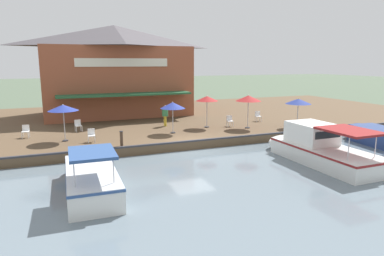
{
  "coord_description": "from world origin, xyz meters",
  "views": [
    {
      "loc": [
        19.59,
        -7.83,
        5.6
      ],
      "look_at": [
        -1.0,
        0.47,
        1.3
      ],
      "focal_mm": 32.0,
      "sensor_mm": 36.0,
      "label": 1
    }
  ],
  "objects_px": {
    "motorboat_outer_channel": "(383,136)",
    "tree_behind_restaurant": "(135,73)",
    "person_mid_patio": "(165,113)",
    "mooring_post": "(121,139)",
    "cafe_chair_mid_patio": "(78,125)",
    "patio_umbrella_back_row": "(248,98)",
    "cafe_chair_back_row_seat": "(258,116)",
    "motorboat_distant_upstream": "(315,147)",
    "cafe_chair_under_first_umbrella": "(230,120)",
    "waterfront_restaurant": "(116,70)",
    "patio_umbrella_far_corner": "(207,99)",
    "cafe_chair_beside_entrance": "(26,131)",
    "patio_umbrella_near_quay_edge": "(63,108)",
    "motorboat_far_downstream": "(91,175)",
    "patio_umbrella_mid_patio_right": "(298,101)",
    "cafe_chair_far_corner_seat": "(91,135)",
    "patio_umbrella_by_entrance": "(173,105)"
  },
  "relations": [
    {
      "from": "motorboat_distant_upstream",
      "to": "motorboat_outer_channel",
      "type": "height_order",
      "value": "motorboat_outer_channel"
    },
    {
      "from": "patio_umbrella_near_quay_edge",
      "to": "cafe_chair_far_corner_seat",
      "type": "xyz_separation_m",
      "value": [
        0.92,
        1.54,
        -1.67
      ]
    },
    {
      "from": "patio_umbrella_near_quay_edge",
      "to": "cafe_chair_back_row_seat",
      "type": "relative_size",
      "value": 2.81
    },
    {
      "from": "waterfront_restaurant",
      "to": "patio_umbrella_far_corner",
      "type": "bearing_deg",
      "value": 28.19
    },
    {
      "from": "motorboat_outer_channel",
      "to": "tree_behind_restaurant",
      "type": "distance_m",
      "value": 23.84
    },
    {
      "from": "cafe_chair_mid_patio",
      "to": "motorboat_far_downstream",
      "type": "height_order",
      "value": "motorboat_far_downstream"
    },
    {
      "from": "motorboat_far_downstream",
      "to": "cafe_chair_under_first_umbrella",
      "type": "bearing_deg",
      "value": 126.24
    },
    {
      "from": "person_mid_patio",
      "to": "motorboat_outer_channel",
      "type": "xyz_separation_m",
      "value": [
        9.58,
        12.2,
        -0.93
      ]
    },
    {
      "from": "patio_umbrella_near_quay_edge",
      "to": "tree_behind_restaurant",
      "type": "distance_m",
      "value": 15.33
    },
    {
      "from": "patio_umbrella_far_corner",
      "to": "cafe_chair_mid_patio",
      "type": "relative_size",
      "value": 2.91
    },
    {
      "from": "person_mid_patio",
      "to": "mooring_post",
      "type": "height_order",
      "value": "person_mid_patio"
    },
    {
      "from": "patio_umbrella_back_row",
      "to": "mooring_post",
      "type": "relative_size",
      "value": 2.6
    },
    {
      "from": "cafe_chair_mid_patio",
      "to": "mooring_post",
      "type": "bearing_deg",
      "value": 19.17
    },
    {
      "from": "waterfront_restaurant",
      "to": "patio_umbrella_by_entrance",
      "type": "relative_size",
      "value": 6.1
    },
    {
      "from": "motorboat_outer_channel",
      "to": "tree_behind_restaurant",
      "type": "xyz_separation_m",
      "value": [
        -20.19,
        -12.11,
        3.78
      ]
    },
    {
      "from": "patio_umbrella_mid_patio_right",
      "to": "patio_umbrella_far_corner",
      "type": "bearing_deg",
      "value": -113.0
    },
    {
      "from": "cafe_chair_under_first_umbrella",
      "to": "person_mid_patio",
      "type": "bearing_deg",
      "value": -113.02
    },
    {
      "from": "tree_behind_restaurant",
      "to": "motorboat_outer_channel",
      "type": "bearing_deg",
      "value": 30.96
    },
    {
      "from": "patio_umbrella_near_quay_edge",
      "to": "cafe_chair_back_row_seat",
      "type": "height_order",
      "value": "patio_umbrella_near_quay_edge"
    },
    {
      "from": "motorboat_distant_upstream",
      "to": "mooring_post",
      "type": "distance_m",
      "value": 11.25
    },
    {
      "from": "waterfront_restaurant",
      "to": "patio_umbrella_mid_patio_right",
      "type": "bearing_deg",
      "value": 43.04
    },
    {
      "from": "waterfront_restaurant",
      "to": "cafe_chair_beside_entrance",
      "type": "distance_m",
      "value": 12.03
    },
    {
      "from": "patio_umbrella_mid_patio_right",
      "to": "mooring_post",
      "type": "bearing_deg",
      "value": -85.34
    },
    {
      "from": "tree_behind_restaurant",
      "to": "patio_umbrella_near_quay_edge",
      "type": "bearing_deg",
      "value": -30.04
    },
    {
      "from": "cafe_chair_back_row_seat",
      "to": "tree_behind_restaurant",
      "type": "distance_m",
      "value": 14.31
    },
    {
      "from": "cafe_chair_back_row_seat",
      "to": "mooring_post",
      "type": "relative_size",
      "value": 0.86
    },
    {
      "from": "cafe_chair_under_first_umbrella",
      "to": "motorboat_far_downstream",
      "type": "height_order",
      "value": "motorboat_far_downstream"
    },
    {
      "from": "cafe_chair_far_corner_seat",
      "to": "patio_umbrella_far_corner",
      "type": "bearing_deg",
      "value": 101.51
    },
    {
      "from": "patio_umbrella_back_row",
      "to": "cafe_chair_under_first_umbrella",
      "type": "relative_size",
      "value": 3.01
    },
    {
      "from": "patio_umbrella_back_row",
      "to": "patio_umbrella_near_quay_edge",
      "type": "xyz_separation_m",
      "value": [
        -0.56,
        -13.16,
        -0.14
      ]
    },
    {
      "from": "cafe_chair_beside_entrance",
      "to": "tree_behind_restaurant",
      "type": "distance_m",
      "value": 15.36
    },
    {
      "from": "patio_umbrella_back_row",
      "to": "cafe_chair_beside_entrance",
      "type": "bearing_deg",
      "value": -99.54
    },
    {
      "from": "person_mid_patio",
      "to": "motorboat_far_downstream",
      "type": "relative_size",
      "value": 0.26
    },
    {
      "from": "waterfront_restaurant",
      "to": "patio_umbrella_by_entrance",
      "type": "height_order",
      "value": "waterfront_restaurant"
    },
    {
      "from": "cafe_chair_under_first_umbrella",
      "to": "mooring_post",
      "type": "height_order",
      "value": "mooring_post"
    },
    {
      "from": "motorboat_distant_upstream",
      "to": "cafe_chair_back_row_seat",
      "type": "bearing_deg",
      "value": 165.84
    },
    {
      "from": "waterfront_restaurant",
      "to": "cafe_chair_far_corner_seat",
      "type": "height_order",
      "value": "waterfront_restaurant"
    },
    {
      "from": "patio_umbrella_by_entrance",
      "to": "patio_umbrella_far_corner",
      "type": "bearing_deg",
      "value": 108.99
    },
    {
      "from": "motorboat_distant_upstream",
      "to": "motorboat_far_downstream",
      "type": "relative_size",
      "value": 1.19
    },
    {
      "from": "patio_umbrella_far_corner",
      "to": "motorboat_distant_upstream",
      "type": "relative_size",
      "value": 0.32
    },
    {
      "from": "patio_umbrella_by_entrance",
      "to": "patio_umbrella_far_corner",
      "type": "distance_m",
      "value": 3.33
    },
    {
      "from": "cafe_chair_back_row_seat",
      "to": "motorboat_distant_upstream",
      "type": "height_order",
      "value": "motorboat_distant_upstream"
    },
    {
      "from": "cafe_chair_mid_patio",
      "to": "motorboat_distant_upstream",
      "type": "relative_size",
      "value": 0.11
    },
    {
      "from": "patio_umbrella_far_corner",
      "to": "waterfront_restaurant",
      "type": "bearing_deg",
      "value": -151.81
    },
    {
      "from": "patio_umbrella_near_quay_edge",
      "to": "motorboat_distant_upstream",
      "type": "xyz_separation_m",
      "value": [
        8.02,
        13.11,
        -1.92
      ]
    },
    {
      "from": "cafe_chair_beside_entrance",
      "to": "motorboat_outer_channel",
      "type": "distance_m",
      "value": 23.93
    },
    {
      "from": "patio_umbrella_by_entrance",
      "to": "patio_umbrella_back_row",
      "type": "bearing_deg",
      "value": 86.53
    },
    {
      "from": "patio_umbrella_back_row",
      "to": "mooring_post",
      "type": "bearing_deg",
      "value": -76.63
    },
    {
      "from": "patio_umbrella_far_corner",
      "to": "tree_behind_restaurant",
      "type": "distance_m",
      "value": 12.71
    },
    {
      "from": "patio_umbrella_far_corner",
      "to": "cafe_chair_under_first_umbrella",
      "type": "height_order",
      "value": "patio_umbrella_far_corner"
    }
  ]
}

